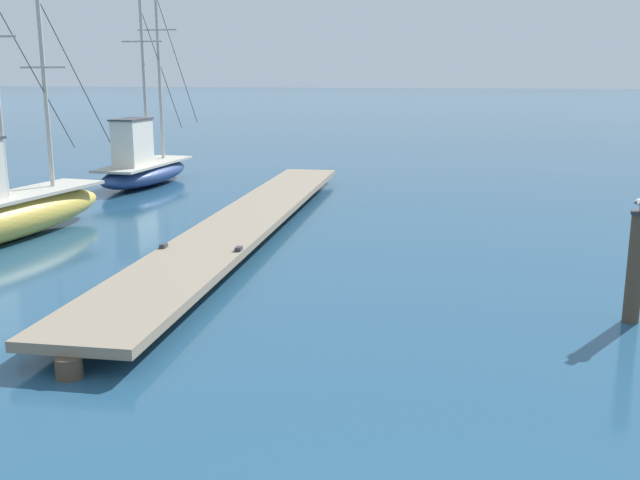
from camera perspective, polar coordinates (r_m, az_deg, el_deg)
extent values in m
cube|color=gray|center=(18.45, -5.71, 1.68)|extent=(2.94, 18.30, 0.16)
cylinder|color=#4C3D2D|center=(10.35, -19.09, -9.42)|extent=(0.36, 0.36, 0.29)
cylinder|color=#4C3D2D|center=(14.28, -10.45, -2.75)|extent=(0.36, 0.36, 0.29)
cylinder|color=#4C3D2D|center=(18.50, -5.69, 0.99)|extent=(0.36, 0.36, 0.29)
cylinder|color=#4C3D2D|center=(22.85, -2.72, 3.33)|extent=(0.36, 0.36, 0.29)
cylinder|color=#4C3D2D|center=(27.26, -0.70, 4.91)|extent=(0.36, 0.36, 0.29)
cube|color=#333338|center=(15.30, -12.17, -0.45)|extent=(0.13, 0.21, 0.08)
cube|color=#333338|center=(14.79, -6.40, -0.69)|extent=(0.13, 0.21, 0.08)
ellipsoid|color=navy|center=(27.16, -13.54, 5.07)|extent=(1.79, 5.55, 0.80)
cube|color=#B2AD9E|center=(27.11, -13.58, 5.83)|extent=(1.58, 5.00, 0.08)
cube|color=silver|center=(26.30, -14.50, 7.38)|extent=(0.87, 1.52, 1.57)
cube|color=#3D3D42|center=(26.24, -14.60, 9.15)|extent=(0.94, 1.64, 0.06)
cylinder|color=#B2ADA3|center=(27.17, -13.64, 11.98)|extent=(0.11, 0.11, 5.72)
cylinder|color=#B2ADA3|center=(27.19, -13.80, 14.91)|extent=(1.57, 0.08, 0.06)
cylinder|color=#333338|center=(28.55, -12.23, 12.65)|extent=(0.05, 2.97, 4.23)
cylinder|color=#B2ADA3|center=(28.29, -12.50, 12.70)|extent=(0.11, 0.11, 6.36)
cylinder|color=#B2ADA3|center=(28.33, -12.66, 15.79)|extent=(1.57, 0.08, 0.06)
cylinder|color=#333338|center=(29.84, -11.05, 13.37)|extent=(0.06, 3.30, 4.70)
cylinder|color=#333338|center=(19.98, -21.40, 11.80)|extent=(0.28, 2.64, 3.76)
cylinder|color=#B2ADA3|center=(20.22, -20.78, 11.08)|extent=(0.11, 0.11, 5.05)
cylinder|color=#B2ADA3|center=(20.22, -20.90, 12.55)|extent=(1.40, 0.19, 0.06)
cylinder|color=#333338|center=(21.29, -18.49, 11.98)|extent=(0.28, 2.62, 3.74)
cylinder|color=#4C3D2D|center=(12.71, 23.51, -1.98)|extent=(0.26, 0.26, 1.84)
cylinder|color=gold|center=(12.53, 23.79, 2.26)|extent=(0.01, 0.01, 0.07)
ellipsoid|color=silver|center=(12.50, 23.68, 2.79)|extent=(0.15, 0.22, 0.09)
ellipsoid|color=#383838|center=(12.40, 23.51, 2.71)|extent=(0.06, 0.07, 0.04)
cone|color=white|center=(12.36, 23.69, 2.64)|extent=(0.10, 0.10, 0.07)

